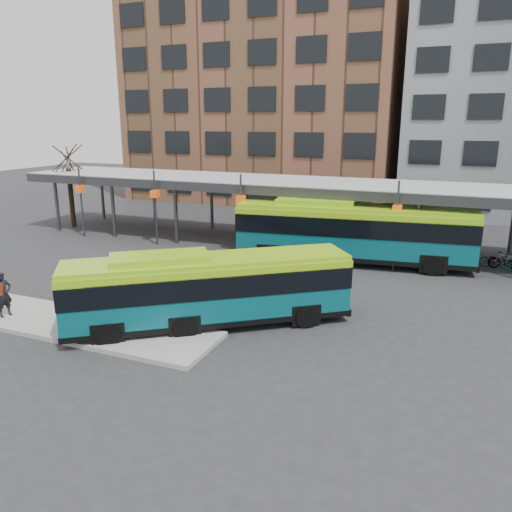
{
  "coord_description": "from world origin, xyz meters",
  "views": [
    {
      "loc": [
        9.11,
        -17.0,
        7.8
      ],
      "look_at": [
        0.62,
        3.36,
        1.8
      ],
      "focal_mm": 35.0,
      "sensor_mm": 36.0,
      "label": 1
    }
  ],
  "objects_px": {
    "bus_front": "(208,288)",
    "bus_rear": "(352,231)",
    "tree": "(71,195)",
    "pedestrian": "(3,294)"
  },
  "relations": [
    {
      "from": "tree",
      "to": "bus_front",
      "type": "relative_size",
      "value": 0.55
    },
    {
      "from": "pedestrian",
      "to": "bus_front",
      "type": "bearing_deg",
      "value": -58.46
    },
    {
      "from": "tree",
      "to": "bus_front",
      "type": "height_order",
      "value": "tree"
    },
    {
      "from": "tree",
      "to": "pedestrian",
      "type": "bearing_deg",
      "value": -55.83
    },
    {
      "from": "bus_rear",
      "to": "pedestrian",
      "type": "distance_m",
      "value": 17.63
    },
    {
      "from": "bus_front",
      "to": "bus_rear",
      "type": "relative_size",
      "value": 0.77
    },
    {
      "from": "tree",
      "to": "bus_rear",
      "type": "xyz_separation_m",
      "value": [
        21.59,
        -1.81,
        -0.58
      ]
    },
    {
      "from": "bus_front",
      "to": "pedestrian",
      "type": "bearing_deg",
      "value": 161.98
    },
    {
      "from": "tree",
      "to": "bus_rear",
      "type": "height_order",
      "value": "tree"
    },
    {
      "from": "bus_front",
      "to": "bus_rear",
      "type": "height_order",
      "value": "bus_rear"
    }
  ]
}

